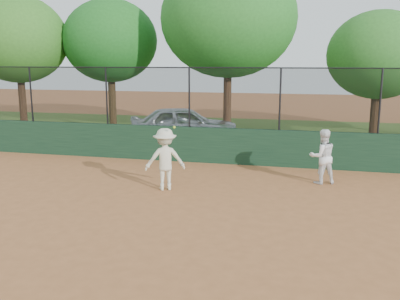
% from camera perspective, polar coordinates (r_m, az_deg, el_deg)
% --- Properties ---
extents(ground, '(80.00, 80.00, 0.00)m').
position_cam_1_polar(ground, '(9.69, -7.81, -9.25)').
color(ground, '#AA6436').
rests_on(ground, ground).
extents(back_wall, '(26.00, 0.20, 1.20)m').
position_cam_1_polar(back_wall, '(15.08, 0.48, 0.65)').
color(back_wall, '#1A3A23').
rests_on(back_wall, ground).
extents(grass_strip, '(36.00, 12.00, 0.01)m').
position_cam_1_polar(grass_strip, '(20.98, 4.25, 1.99)').
color(grass_strip, '#324E18').
rests_on(grass_strip, ground).
extents(parked_car, '(4.89, 3.26, 1.55)m').
position_cam_1_polar(parked_car, '(18.78, -2.04, 3.29)').
color(parked_car, silver).
rests_on(parked_car, ground).
extents(player_second, '(0.91, 0.81, 1.54)m').
position_cam_1_polar(player_second, '(12.90, 15.39, -0.81)').
color(player_second, white).
rests_on(player_second, ground).
extents(player_main, '(1.23, 0.98, 1.78)m').
position_cam_1_polar(player_main, '(11.86, -4.49, -1.19)').
color(player_main, beige).
rests_on(player_main, ground).
extents(fence_assembly, '(26.00, 0.06, 2.00)m').
position_cam_1_polar(fence_assembly, '(14.87, 0.38, 6.86)').
color(fence_assembly, black).
rests_on(fence_assembly, back_wall).
extents(tree_0, '(4.75, 4.31, 6.46)m').
position_cam_1_polar(tree_0, '(23.36, -22.30, 12.96)').
color(tree_0, '#422817').
rests_on(tree_0, ground).
extents(tree_1, '(4.55, 4.14, 6.31)m').
position_cam_1_polar(tree_1, '(22.32, -11.44, 13.51)').
color(tree_1, '#442E17').
rests_on(tree_1, ground).
extents(tree_2, '(5.94, 5.40, 7.78)m').
position_cam_1_polar(tree_2, '(20.18, 3.64, 16.45)').
color(tree_2, '#4A2C1A').
rests_on(tree_2, ground).
extents(tree_3, '(4.28, 3.89, 5.49)m').
position_cam_1_polar(tree_3, '(20.50, 21.92, 11.19)').
color(tree_3, '#412715').
rests_on(tree_3, ground).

